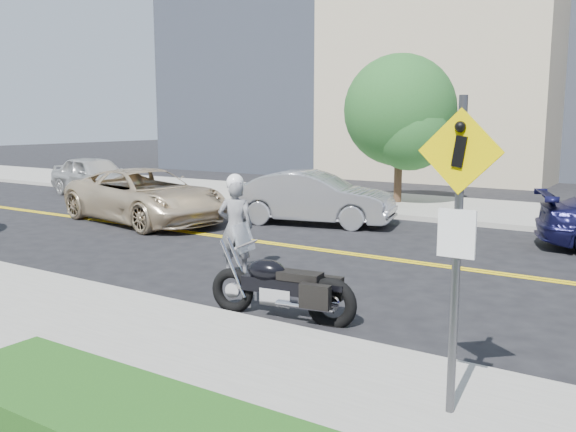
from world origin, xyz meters
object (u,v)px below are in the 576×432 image
(parked_car_white, at_px, (95,176))
(parked_car_silver, at_px, (313,198))
(suv, at_px, (146,196))
(motorcycle, at_px, (282,272))
(pedestrian_sign, at_px, (457,227))
(motorcyclist, at_px, (236,224))

(parked_car_white, xyz_separation_m, parked_car_silver, (10.40, -0.94, -0.03))
(suv, bearing_deg, parked_car_white, 72.44)
(motorcycle, bearing_deg, parked_car_silver, 109.58)
(pedestrian_sign, height_order, motorcycle, pedestrian_sign)
(suv, distance_m, parked_car_white, 7.02)
(motorcyclist, distance_m, parked_car_silver, 5.89)
(pedestrian_sign, distance_m, parked_car_white, 20.20)
(motorcycle, distance_m, suv, 9.49)
(motorcyclist, distance_m, motorcycle, 2.81)
(pedestrian_sign, xyz_separation_m, parked_car_white, (-17.42, 10.15, -1.19))
(motorcyclist, bearing_deg, pedestrian_sign, 115.59)
(pedestrian_sign, distance_m, suv, 13.21)
(suv, relative_size, parked_car_white, 1.22)
(suv, height_order, parked_car_silver, suv)
(pedestrian_sign, xyz_separation_m, motorcycle, (-3.17, 1.84, -1.27))
(parked_car_white, bearing_deg, parked_car_silver, -83.73)
(pedestrian_sign, relative_size, parked_car_silver, 0.66)
(motorcycle, bearing_deg, suv, 140.06)
(parked_car_white, bearing_deg, pedestrian_sign, -108.82)
(parked_car_white, bearing_deg, motorcycle, -108.84)
(motorcycle, height_order, suv, suv)
(motorcycle, xyz_separation_m, parked_car_silver, (-3.86, 7.38, 0.05))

